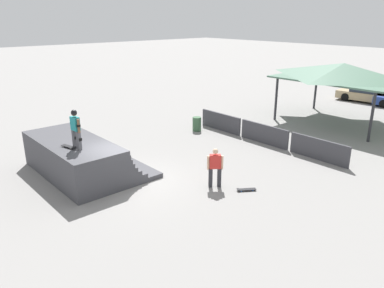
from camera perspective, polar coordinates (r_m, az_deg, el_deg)
The scene contains 10 objects.
ground_plane at distance 15.97m, azimuth -10.07°, elevation -5.92°, with size 160.00×160.00×0.00m, color gray.
quarter_pipe_ramp at distance 17.16m, azimuth -16.76°, elevation -2.06°, with size 5.54×3.92×1.59m.
skater_on_deck at distance 15.40m, azimuth -17.34°, elevation 2.54°, with size 0.68×0.24×1.60m.
skateboard_on_deck at distance 15.86m, azimuth -18.23°, elevation -0.37°, with size 0.78×0.39×0.09m.
bystander_walking at distance 15.11m, azimuth 3.54°, elevation -3.34°, with size 0.50×0.58×1.65m.
skateboard_on_ground at distance 15.23m, azimuth 8.21°, elevation -6.86°, with size 0.59×0.75×0.09m.
barrier_fence at distance 20.82m, azimuth 10.93°, elevation 1.50°, with size 9.77×0.12×1.05m.
pavilion_shelter at distance 25.78m, azimuth 22.05°, elevation 10.20°, with size 7.49×5.68×3.85m.
trash_bin at distance 22.74m, azimuth 0.74°, elevation 3.07°, with size 0.52×0.52×0.85m, color #385B3D.
parked_car_tan at distance 33.77m, azimuth 24.89°, elevation 6.88°, with size 4.46×2.11×1.27m.
Camera 1 is at (12.56, -7.32, 6.62)m, focal length 35.00 mm.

